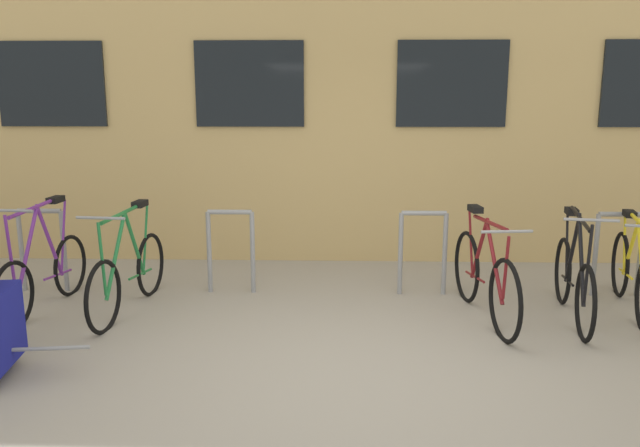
{
  "coord_description": "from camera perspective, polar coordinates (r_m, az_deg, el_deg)",
  "views": [
    {
      "loc": [
        -0.13,
        -4.39,
        2.04
      ],
      "look_at": [
        -0.31,
        1.6,
        0.81
      ],
      "focal_mm": 34.95,
      "sensor_mm": 36.0,
      "label": 1
    }
  ],
  "objects": [
    {
      "name": "ground_plane",
      "position": [
        4.84,
        3.18,
        -13.33
      ],
      "size": [
        42.0,
        42.0,
        0.0
      ],
      "primitive_type": "plane",
      "color": "#9E998E"
    },
    {
      "name": "bike_rack",
      "position": [
        6.47,
        0.58,
        -1.96
      ],
      "size": [
        6.51,
        0.05,
        0.89
      ],
      "color": "gray",
      "rests_on": "ground"
    },
    {
      "name": "bicycle_black",
      "position": [
        6.23,
        22.2,
        -4.76
      ],
      "size": [
        0.44,
        1.67,
        1.06
      ],
      "color": "black",
      "rests_on": "ground"
    },
    {
      "name": "bicycle_maroon",
      "position": [
        5.99,
        14.8,
        -4.77
      ],
      "size": [
        0.44,
        1.78,
        1.02
      ],
      "color": "black",
      "rests_on": "ground"
    },
    {
      "name": "bicycle_yellow",
      "position": [
        6.67,
        26.71,
        -4.13
      ],
      "size": [
        0.53,
        1.73,
        0.97
      ],
      "color": "black",
      "rests_on": "ground"
    },
    {
      "name": "bicycle_purple",
      "position": [
        6.56,
        -23.98,
        -4.1
      ],
      "size": [
        0.44,
        1.67,
        1.1
      ],
      "color": "black",
      "rests_on": "ground"
    },
    {
      "name": "bicycle_green",
      "position": [
        6.26,
        -17.1,
        -4.34
      ],
      "size": [
        0.44,
        1.73,
        1.04
      ],
      "color": "black",
      "rests_on": "ground"
    },
    {
      "name": "storefront_building",
      "position": [
        11.47,
        2.49,
        16.89
      ],
      "size": [
        28.0,
        7.7,
        6.19
      ],
      "color": "tan",
      "rests_on": "ground"
    }
  ]
}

